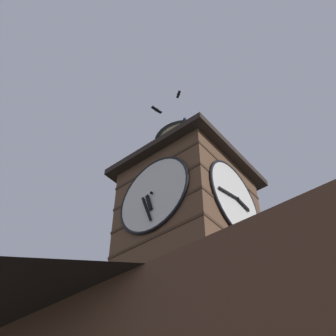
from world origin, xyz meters
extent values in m
cube|color=brown|center=(1.55, -3.50, 9.54)|extent=(3.72, 3.72, 5.14)
cube|color=#432E20|center=(1.55, -3.50, 7.59)|extent=(3.76, 3.76, 0.10)
cube|color=#432E20|center=(1.55, -3.50, 8.55)|extent=(3.76, 3.76, 0.10)
cube|color=#432E20|center=(1.55, -3.50, 9.51)|extent=(3.76, 3.76, 0.10)
cube|color=#432E20|center=(1.55, -3.50, 10.48)|extent=(3.76, 3.76, 0.10)
cube|color=#432E20|center=(1.55, -3.50, 11.44)|extent=(3.76, 3.76, 0.10)
cylinder|color=white|center=(1.55, -1.61, 10.19)|extent=(2.78, 0.10, 2.78)
torus|color=black|center=(1.55, -1.59, 10.19)|extent=(2.88, 0.10, 2.88)
cube|color=black|center=(1.21, -1.51, 10.15)|extent=(0.70, 0.04, 0.19)
cube|color=black|center=(2.11, -1.51, 10.06)|extent=(1.13, 0.04, 0.34)
sphere|color=black|center=(1.55, -1.50, 10.19)|extent=(0.10, 0.10, 0.10)
cylinder|color=white|center=(3.44, -3.50, 10.19)|extent=(0.10, 2.78, 2.78)
torus|color=black|center=(3.47, -3.50, 10.19)|extent=(0.10, 2.88, 2.88)
cube|color=black|center=(3.54, -3.60, 9.85)|extent=(0.04, 0.32, 0.70)
cube|color=black|center=(3.54, -3.69, 9.65)|extent=(0.04, 0.46, 1.10)
sphere|color=black|center=(3.55, -3.50, 10.19)|extent=(0.10, 0.10, 0.10)
cube|color=#2D231E|center=(1.55, -3.50, 12.23)|extent=(4.42, 4.42, 0.25)
cylinder|color=#D1BC84|center=(1.55, -3.50, 13.22)|extent=(2.31, 2.31, 1.72)
cylinder|color=#2D2319|center=(1.55, -3.50, 12.65)|extent=(2.37, 2.37, 0.10)
cylinder|color=#2D2319|center=(1.55, -3.50, 13.22)|extent=(2.37, 2.37, 0.10)
cylinder|color=#2D2319|center=(1.55, -3.50, 13.79)|extent=(2.37, 2.37, 0.10)
cone|color=#384251|center=(1.55, -3.50, 14.81)|extent=(2.61, 2.61, 1.47)
sphere|color=#2D3847|center=(1.55, -3.50, 15.65)|extent=(0.16, 0.16, 0.16)
cone|color=black|center=(-0.53, -9.08, 9.60)|extent=(2.60, 2.60, 3.15)
cone|color=black|center=(-0.53, -9.08, 11.72)|extent=(1.70, 1.70, 3.33)
cone|color=black|center=(-4.60, -9.17, 11.39)|extent=(3.09, 3.09, 4.30)
cone|color=black|center=(-4.60, -9.17, 13.53)|extent=(1.98, 1.98, 3.60)
ellipsoid|color=black|center=(0.15, -4.87, 19.99)|extent=(0.21, 0.20, 0.11)
cube|color=black|center=(0.08, -4.96, 19.99)|extent=(0.25, 0.27, 0.05)
cube|color=black|center=(0.22, -4.77, 19.99)|extent=(0.25, 0.27, 0.05)
ellipsoid|color=black|center=(1.20, -5.47, 18.15)|extent=(0.16, 0.24, 0.12)
cube|color=black|center=(1.35, -5.49, 18.15)|extent=(0.34, 0.21, 0.06)
cube|color=black|center=(1.05, -5.44, 18.15)|extent=(0.34, 0.21, 0.06)
camera|label=1|loc=(11.49, 3.67, 1.23)|focal=46.38mm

